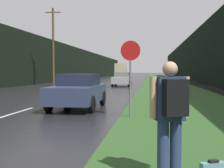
% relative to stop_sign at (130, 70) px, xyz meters
% --- Properties ---
extents(grass_verge, '(6.00, 240.00, 0.02)m').
position_rel_stop_sign_xyz_m(grass_verge, '(2.61, 32.40, -1.73)').
color(grass_verge, '#2D5123').
rests_on(grass_verge, ground_plane).
extents(lane_stripe_b, '(0.12, 3.00, 0.01)m').
position_rel_stop_sign_xyz_m(lane_stripe_b, '(-4.69, 0.57, -1.73)').
color(lane_stripe_b, silver).
rests_on(lane_stripe_b, ground_plane).
extents(lane_stripe_c, '(0.12, 3.00, 0.01)m').
position_rel_stop_sign_xyz_m(lane_stripe_c, '(-4.69, 7.57, -1.73)').
color(lane_stripe_c, silver).
rests_on(lane_stripe_c, ground_plane).
extents(lane_stripe_d, '(0.12, 3.00, 0.01)m').
position_rel_stop_sign_xyz_m(lane_stripe_d, '(-4.69, 14.57, -1.73)').
color(lane_stripe_d, silver).
rests_on(lane_stripe_d, ground_plane).
extents(treeline_far_side, '(2.00, 140.00, 6.42)m').
position_rel_stop_sign_xyz_m(treeline_far_side, '(-14.98, 42.40, 1.47)').
color(treeline_far_side, black).
rests_on(treeline_far_side, ground_plane).
extents(treeline_near_side, '(2.00, 140.00, 8.14)m').
position_rel_stop_sign_xyz_m(treeline_near_side, '(8.61, 42.40, 2.33)').
color(treeline_near_side, black).
rests_on(treeline_near_side, ground_plane).
extents(utility_pole_far, '(1.80, 0.24, 8.84)m').
position_rel_stop_sign_xyz_m(utility_pole_far, '(-10.31, 20.60, 2.82)').
color(utility_pole_far, '#4C3823').
rests_on(utility_pole_far, ground_plane).
extents(stop_sign, '(0.72, 0.07, 2.79)m').
position_rel_stop_sign_xyz_m(stop_sign, '(0.00, 0.00, 0.00)').
color(stop_sign, slate).
rests_on(stop_sign, ground_plane).
extents(hitchhiker_with_backpack, '(0.61, 0.53, 1.84)m').
position_rel_stop_sign_xyz_m(hitchhiker_with_backpack, '(1.05, -5.85, -0.69)').
color(hitchhiker_with_backpack, navy).
rests_on(hitchhiker_with_backpack, ground_plane).
extents(car_passing_near, '(2.01, 4.25, 1.56)m').
position_rel_stop_sign_xyz_m(car_passing_near, '(-2.54, 2.25, -0.95)').
color(car_passing_near, '#2D3856').
rests_on(car_passing_near, ground_plane).
extents(car_passing_far, '(1.98, 4.47, 1.55)m').
position_rel_stop_sign_xyz_m(car_passing_far, '(-2.54, 21.41, -0.95)').
color(car_passing_far, '#9E9EA3').
rests_on(car_passing_far, ground_plane).
extents(delivery_truck, '(2.44, 8.24, 3.56)m').
position_rel_stop_sign_xyz_m(delivery_truck, '(-6.83, 59.98, 0.14)').
color(delivery_truck, '#6E684F').
rests_on(delivery_truck, ground_plane).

